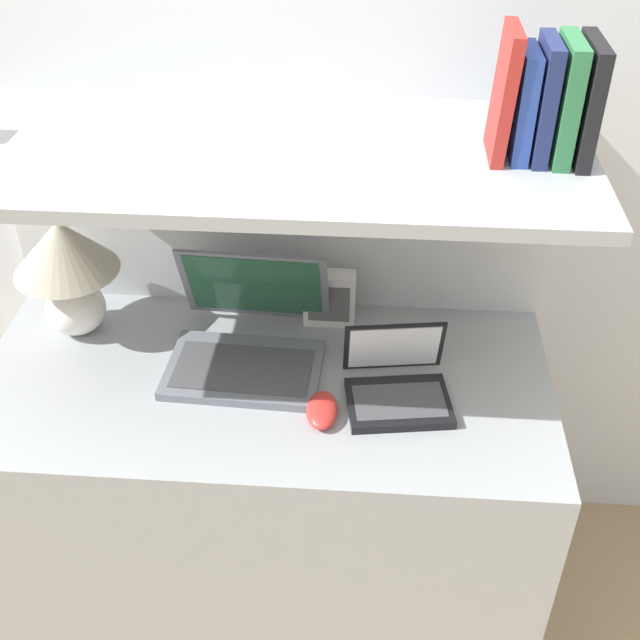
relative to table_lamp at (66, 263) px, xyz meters
The scene contains 14 objects.
wall_back 0.59m from the table_lamp, 24.91° to the left, with size 6.00×0.05×2.40m.
desk 0.75m from the table_lamp, 18.57° to the right, with size 1.31×0.63×0.74m.
back_riser 0.59m from the table_lamp, 20.28° to the left, with size 1.31×0.04×1.25m.
shelf 0.58m from the table_lamp, 10.50° to the right, with size 1.31×0.57×0.03m.
table_lamp is the anchor object (origin of this frame).
laptop_large 0.46m from the table_lamp, 10.52° to the right, with size 0.37×0.35×0.24m.
laptop_small 0.82m from the table_lamp, 14.00° to the right, with size 0.25×0.23×0.16m.
computer_mouse 0.69m from the table_lamp, 23.30° to the right, with size 0.07×0.12×0.03m.
router_box 0.63m from the table_lamp, ahead, with size 0.13×0.05×0.14m.
book_black 1.18m from the table_lamp, ahead, with size 0.03×0.16×0.22m.
book_green 1.14m from the table_lamp, ahead, with size 0.03×0.15×0.22m.
book_navy 1.11m from the table_lamp, ahead, with size 0.03×0.14×0.22m.
book_blue 1.07m from the table_lamp, ahead, with size 0.03×0.12×0.20m.
book_red 1.05m from the table_lamp, ahead, with size 0.03×0.14×0.24m.
Camera 1 is at (0.23, -1.06, 1.93)m, focal length 45.00 mm.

